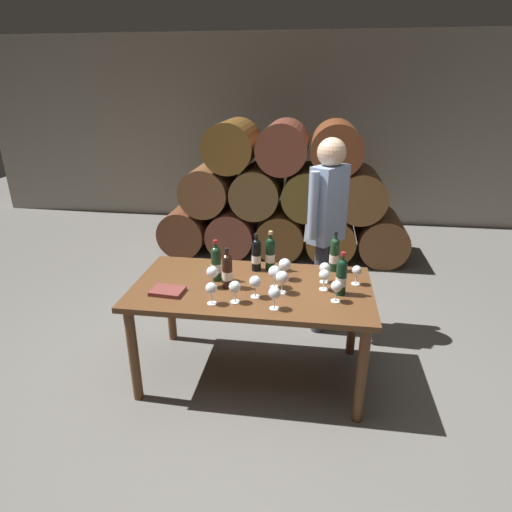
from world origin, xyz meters
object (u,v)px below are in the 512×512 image
(wine_glass_0, at_px, (324,276))
(wine_glass_7, at_px, (357,271))
(wine_bottle_1, at_px, (341,276))
(wine_glass_4, at_px, (211,289))
(wine_bottle_3, at_px, (334,254))
(wine_glass_8, at_px, (235,287))
(wine_bottle_4, at_px, (270,253))
(wine_glass_11, at_px, (255,282))
(wine_glass_2, at_px, (275,272))
(sommelier_presenting, at_px, (327,220))
(wine_glass_1, at_px, (337,287))
(wine_bottle_2, at_px, (227,271))
(wine_glass_6, at_px, (274,294))
(wine_glass_10, at_px, (325,269))
(dining_table, at_px, (252,297))
(wine_bottle_5, at_px, (216,263))
(tasting_notebook, at_px, (168,291))
(wine_glass_5, at_px, (282,278))
(wine_glass_9, at_px, (285,265))
(wine_glass_3, at_px, (212,273))

(wine_glass_0, relative_size, wine_glass_7, 1.06)
(wine_bottle_1, bearing_deg, wine_glass_4, -162.76)
(wine_bottle_3, height_order, wine_glass_4, wine_bottle_3)
(wine_glass_8, bearing_deg, wine_bottle_4, 73.08)
(wine_glass_7, bearing_deg, wine_glass_11, -156.55)
(wine_glass_2, bearing_deg, wine_glass_11, -124.00)
(wine_glass_11, xyz_separation_m, sommelier_presenting, (0.48, 0.92, 0.17))
(wine_glass_1, distance_m, wine_glass_4, 0.82)
(wine_bottle_2, bearing_deg, wine_glass_6, -36.16)
(wine_glass_10, bearing_deg, wine_bottle_1, -58.08)
(wine_bottle_2, distance_m, wine_bottle_3, 0.85)
(wine_bottle_1, bearing_deg, wine_bottle_3, 95.17)
(wine_glass_1, bearing_deg, dining_table, 165.38)
(dining_table, bearing_deg, wine_glass_1, -14.62)
(wine_bottle_1, height_order, wine_glass_7, wine_bottle_1)
(wine_bottle_5, distance_m, sommelier_presenting, 1.06)
(wine_bottle_4, distance_m, wine_glass_10, 0.45)
(wine_glass_2, height_order, wine_glass_7, wine_glass_2)
(wine_glass_10, bearing_deg, wine_glass_1, -75.39)
(wine_bottle_3, height_order, wine_glass_0, wine_bottle_3)
(wine_glass_1, relative_size, sommelier_presenting, 0.09)
(dining_table, distance_m, tasting_notebook, 0.60)
(wine_bottle_5, height_order, wine_glass_2, wine_bottle_5)
(wine_glass_5, height_order, wine_glass_8, wine_glass_5)
(wine_glass_0, relative_size, wine_glass_9, 0.93)
(wine_glass_1, xyz_separation_m, wine_glass_10, (-0.07, 0.29, 0.00))
(wine_bottle_5, relative_size, wine_glass_10, 2.04)
(wine_glass_1, height_order, wine_glass_9, wine_glass_9)
(wine_glass_0, xyz_separation_m, wine_glass_8, (-0.58, -0.27, 0.00))
(wine_bottle_5, bearing_deg, wine_glass_5, -16.03)
(wine_glass_1, bearing_deg, wine_glass_10, 104.61)
(wine_glass_9, height_order, wine_glass_10, wine_glass_9)
(dining_table, distance_m, wine_bottle_2, 0.28)
(wine_glass_7, bearing_deg, tasting_notebook, -165.95)
(dining_table, xyz_separation_m, wine_glass_0, (0.51, 0.01, 0.20))
(wine_glass_3, xyz_separation_m, wine_glass_9, (0.49, 0.20, 0.00))
(wine_glass_7, bearing_deg, wine_glass_1, -118.02)
(dining_table, distance_m, sommelier_presenting, 0.99)
(wine_glass_3, xyz_separation_m, wine_glass_5, (0.49, -0.02, 0.00))
(wine_glass_6, distance_m, wine_glass_9, 0.45)
(wine_bottle_1, distance_m, wine_glass_1, 0.12)
(wine_glass_11, relative_size, tasting_notebook, 0.71)
(wine_bottle_1, xyz_separation_m, wine_glass_6, (-0.43, -0.27, -0.02))
(wine_glass_6, bearing_deg, wine_glass_7, 39.05)
(wine_glass_8, bearing_deg, wine_glass_10, 33.90)
(wine_glass_2, bearing_deg, tasting_notebook, -164.87)
(wine_glass_6, xyz_separation_m, wine_glass_7, (0.55, 0.44, -0.01))
(wine_glass_2, xyz_separation_m, sommelier_presenting, (0.36, 0.75, 0.17))
(wine_bottle_5, distance_m, wine_glass_3, 0.12)
(dining_table, bearing_deg, wine_glass_6, -58.30)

